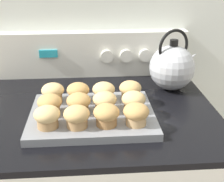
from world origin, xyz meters
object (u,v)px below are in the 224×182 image
(muffin_r1_c1, at_px, (79,103))
(muffin_r2_c0, at_px, (53,92))
(muffin_r0_c3, at_px, (136,114))
(tea_kettle, at_px, (172,67))
(muffin_r1_c3, at_px, (134,101))
(muffin_pan, at_px, (92,115))
(muffin_r0_c2, at_px, (106,115))
(muffin_r0_c0, at_px, (47,117))
(muffin_r0_c1, at_px, (77,116))
(muffin_r2_c1, at_px, (78,92))
(muffin_r2_c2, at_px, (104,91))
(muffin_r1_c0, at_px, (50,104))
(muffin_r1_c2, at_px, (105,102))
(muffin_r2_c3, at_px, (130,90))

(muffin_r1_c1, relative_size, muffin_r2_c0, 1.00)
(muffin_r0_c3, height_order, tea_kettle, tea_kettle)
(muffin_r1_c3, relative_size, muffin_r2_c0, 1.00)
(muffin_pan, xyz_separation_m, muffin_r0_c2, (0.04, -0.08, 0.04))
(muffin_r0_c0, bearing_deg, tea_kettle, 35.03)
(muffin_r0_c1, distance_m, tea_kettle, 0.43)
(muffin_pan, xyz_separation_m, muffin_r2_c1, (-0.04, 0.08, 0.04))
(muffin_r0_c2, distance_m, muffin_r1_c1, 0.11)
(muffin_r2_c0, xyz_separation_m, muffin_r2_c2, (0.16, -0.00, 0.00))
(muffin_pan, bearing_deg, muffin_r1_c3, -0.35)
(muffin_r1_c0, xyz_separation_m, muffin_r1_c2, (0.15, 0.01, 0.00))
(muffin_r0_c2, height_order, muffin_r2_c3, same)
(muffin_pan, relative_size, muffin_r0_c3, 5.15)
(muffin_r1_c0, xyz_separation_m, muffin_r2_c3, (0.24, 0.08, 0.00))
(muffin_r1_c3, bearing_deg, muffin_r0_c0, -162.22)
(muffin_pan, height_order, muffin_r1_c0, muffin_r1_c0)
(muffin_r1_c3, relative_size, muffin_r2_c3, 1.00)
(muffin_r1_c3, distance_m, muffin_r2_c3, 0.08)
(muffin_r0_c2, bearing_deg, muffin_r2_c0, 134.13)
(muffin_r0_c2, height_order, muffin_r1_c0, same)
(muffin_pan, bearing_deg, muffin_r0_c2, -64.54)
(muffin_r0_c1, relative_size, muffin_r2_c2, 1.00)
(muffin_r2_c1, distance_m, tea_kettle, 0.35)
(muffin_r2_c1, relative_size, muffin_r2_c2, 1.00)
(muffin_r1_c0, xyz_separation_m, muffin_r1_c1, (0.08, 0.00, 0.00))
(muffin_r1_c3, relative_size, muffin_r2_c1, 1.00)
(muffin_r1_c3, xyz_separation_m, tea_kettle, (0.16, 0.20, 0.03))
(muffin_r0_c1, bearing_deg, muffin_r2_c2, 63.60)
(muffin_r1_c2, distance_m, muffin_r2_c3, 0.11)
(muffin_r1_c3, height_order, muffin_r2_c1, same)
(muffin_r0_c0, relative_size, muffin_r1_c0, 1.00)
(muffin_r0_c3, distance_m, muffin_r1_c2, 0.11)
(muffin_r0_c1, height_order, muffin_r0_c3, same)
(muffin_r0_c3, xyz_separation_m, muffin_r1_c1, (-0.15, 0.08, 0.00))
(muffin_r1_c2, distance_m, muffin_r2_c0, 0.17)
(muffin_pan, height_order, muffin_r2_c3, muffin_r2_c3)
(muffin_r2_c2, height_order, tea_kettle, tea_kettle)
(muffin_r1_c3, bearing_deg, muffin_r1_c2, 177.66)
(muffin_r1_c2, distance_m, tea_kettle, 0.32)
(muffin_r0_c3, bearing_deg, muffin_r1_c3, 86.90)
(muffin_r0_c0, bearing_deg, muffin_pan, 33.28)
(muffin_r0_c1, xyz_separation_m, muffin_r2_c1, (-0.00, 0.16, 0.00))
(muffin_r0_c1, xyz_separation_m, muffin_r2_c3, (0.16, 0.16, 0.00))
(muffin_r1_c3, distance_m, muffin_r2_c2, 0.11)
(muffin_r1_c2, distance_m, muffin_r1_c3, 0.08)
(muffin_r1_c2, xyz_separation_m, muffin_r2_c0, (-0.15, 0.08, 0.00))
(muffin_r0_c1, bearing_deg, muffin_r0_c2, 2.37)
(muffin_r0_c2, distance_m, muffin_r1_c3, 0.11)
(muffin_r0_c1, bearing_deg, muffin_r1_c0, 134.63)
(muffin_r0_c2, bearing_deg, muffin_r1_c2, 90.16)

